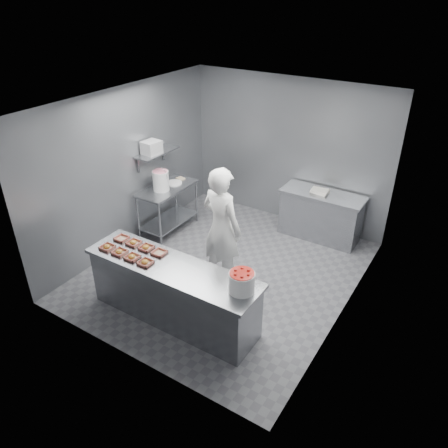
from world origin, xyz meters
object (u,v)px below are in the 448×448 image
Objects in this scene: appliance at (152,147)px; glaze_bucket at (161,180)px; tray_0 at (107,247)px; strawberry_tub at (242,281)px; tray_5 at (134,243)px; tray_3 at (145,262)px; tray_7 at (159,253)px; service_counter at (173,292)px; back_counter at (321,215)px; worker at (222,228)px; tray_2 at (132,257)px; prep_table at (168,202)px; tray_6 at (146,247)px; tray_4 at (122,238)px; tray_1 at (119,252)px.

glaze_bucket is at bearing 2.10° from appliance.
strawberry_tub is at bearing 5.23° from tray_0.
strawberry_tub is at bearing -2.94° from tray_5.
glaze_bucket is at bearing 124.18° from tray_3.
tray_5 is at bearing -63.04° from glaze_bucket.
tray_7 is at bearing 0.00° from tray_5.
tray_5 is 1.87m from glaze_bucket.
service_counter is at bearing 23.68° from tray_3.
back_counter is 2.34m from worker.
service_counter is at bearing 14.27° from tray_2.
tray_5 is at bearing -65.08° from prep_table.
tray_0 is 2.05m from glaze_bucket.
prep_table is 2.26m from tray_7.
tray_2 is 0.42× the size of glaze_bucket.
tray_6 is 0.10× the size of worker.
tray_4 is (-1.95, -3.10, 0.47)m from back_counter.
tray_7 is 0.61× the size of appliance.
tray_0 is 1.00× the size of tray_1.
prep_table is 1.93m from tray_4.
tray_6 is 0.24m from tray_7.
tray_7 is at bearing -111.59° from back_counter.
tray_3 is 0.38m from tray_6.
tray_5 is (-0.81, 0.15, 0.47)m from service_counter.
tray_2 reaches higher than back_counter.
strawberry_tub reaches higher than tray_5.
tray_0 is 2.13m from strawberry_tub.
prep_table is 6.40× the size of tray_6.
prep_table is 2.02m from tray_5.
tray_0 is (0.60, -2.10, 0.33)m from prep_table.
service_counter and back_counter have the same top height.
tray_4 is at bearing 177.38° from strawberry_tub.
strawberry_tub is at bearing 2.61° from service_counter.
tray_3 is 0.57× the size of strawberry_tub.
tray_5 reaches higher than prep_table.
tray_6 is (-0.24, 0.29, 0.00)m from tray_3.
tray_6 is 1.65m from strawberry_tub.
tray_1 and tray_2 have the same top height.
tray_0 is 0.24m from tray_1.
tray_4 is 0.61× the size of appliance.
glaze_bucket reaches higher than tray_3.
tray_7 is at bearing -51.34° from glaze_bucket.
back_counter is 3.69m from tray_4.
worker is at bearing 85.18° from service_counter.
glaze_bucket is at bearing 128.66° from tray_7.
tray_3 is at bearing 0.00° from tray_2.
tray_4 is (-1.05, 0.15, 0.47)m from service_counter.
service_counter is 13.88× the size of tray_0.
tray_5 is at bearing 177.06° from strawberry_tub.
tray_2 is 1.00× the size of tray_4.
tray_4 is 0.10× the size of worker.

